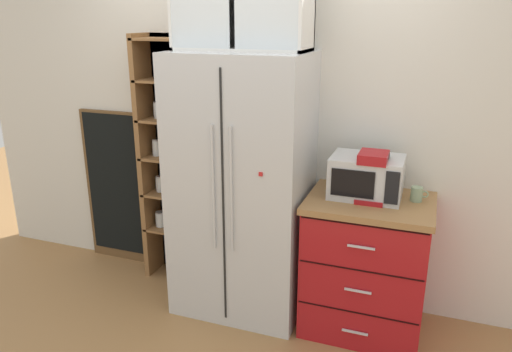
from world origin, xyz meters
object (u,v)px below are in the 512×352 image
(refrigerator, at_px, (242,187))
(mug_sage, at_px, (417,194))
(microwave, at_px, (366,177))
(coffee_maker, at_px, (373,176))
(chalkboard_menu, at_px, (118,187))
(bottle_amber, at_px, (371,185))

(refrigerator, height_order, mug_sage, refrigerator)
(microwave, height_order, coffee_maker, coffee_maker)
(microwave, xyz_separation_m, chalkboard_menu, (-2.04, 0.22, -0.39))
(refrigerator, relative_size, coffee_maker, 5.78)
(coffee_maker, relative_size, mug_sage, 2.91)
(bottle_amber, relative_size, chalkboard_menu, 0.19)
(microwave, relative_size, coffee_maker, 1.42)
(mug_sage, bearing_deg, bottle_amber, -159.00)
(refrigerator, distance_m, chalkboard_menu, 1.28)
(mug_sage, xyz_separation_m, bottle_amber, (-0.27, -0.10, 0.06))
(microwave, height_order, mug_sage, microwave)
(microwave, bearing_deg, bottle_amber, -62.15)
(mug_sage, relative_size, chalkboard_menu, 0.08)
(microwave, distance_m, chalkboard_menu, 2.09)
(mug_sage, bearing_deg, coffee_maker, -165.97)
(refrigerator, relative_size, mug_sage, 16.80)
(refrigerator, xyz_separation_m, bottle_amber, (0.85, -0.01, 0.12))
(microwave, distance_m, bottle_amber, 0.09)
(bottle_amber, height_order, chalkboard_menu, chalkboard_menu)
(refrigerator, distance_m, bottle_amber, 0.86)
(refrigerator, xyz_separation_m, mug_sage, (1.12, 0.09, 0.06))
(coffee_maker, distance_m, chalkboard_menu, 2.14)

